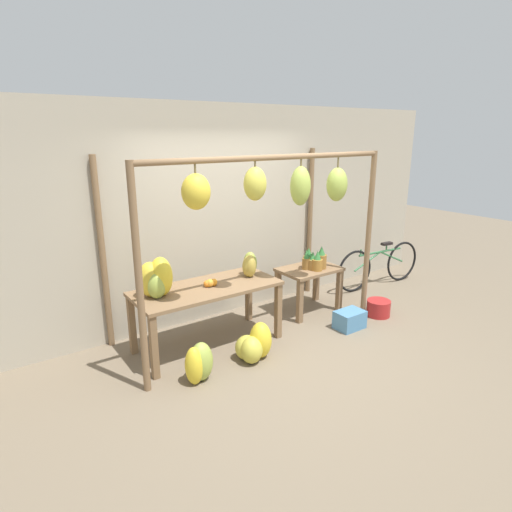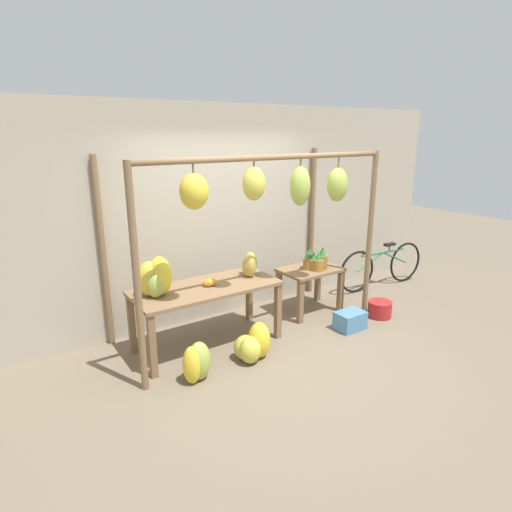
{
  "view_description": "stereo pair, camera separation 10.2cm",
  "coord_description": "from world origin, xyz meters",
  "px_view_note": "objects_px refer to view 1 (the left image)",
  "views": [
    {
      "loc": [
        -2.8,
        -3.35,
        2.45
      ],
      "look_at": [
        0.08,
        0.74,
        0.99
      ],
      "focal_mm": 30.0,
      "sensor_mm": 36.0,
      "label": 1
    },
    {
      "loc": [
        -2.72,
        -3.41,
        2.45
      ],
      "look_at": [
        0.08,
        0.74,
        0.99
      ],
      "focal_mm": 30.0,
      "sensor_mm": 36.0,
      "label": 2
    }
  ],
  "objects_px": {
    "orange_pile": "(210,283)",
    "banana_pile_ground_right": "(254,345)",
    "parked_bicycle": "(379,265)",
    "pineapple_cluster": "(314,261)",
    "fruit_crate_white": "(350,320)",
    "banana_pile_ground_left": "(199,363)",
    "papaya_pile": "(250,265)",
    "blue_bucket": "(378,308)",
    "banana_pile_on_table": "(156,279)"
  },
  "relations": [
    {
      "from": "pineapple_cluster",
      "to": "parked_bicycle",
      "type": "bearing_deg",
      "value": 5.74
    },
    {
      "from": "pineapple_cluster",
      "to": "parked_bicycle",
      "type": "distance_m",
      "value": 1.66
    },
    {
      "from": "fruit_crate_white",
      "to": "parked_bicycle",
      "type": "xyz_separation_m",
      "value": [
        1.57,
        0.84,
        0.24
      ]
    },
    {
      "from": "banana_pile_on_table",
      "to": "fruit_crate_white",
      "type": "xyz_separation_m",
      "value": [
        2.29,
        -0.7,
        -0.82
      ]
    },
    {
      "from": "papaya_pile",
      "to": "parked_bicycle",
      "type": "bearing_deg",
      "value": 3.44
    },
    {
      "from": "orange_pile",
      "to": "fruit_crate_white",
      "type": "relative_size",
      "value": 0.44
    },
    {
      "from": "parked_bicycle",
      "to": "papaya_pile",
      "type": "height_order",
      "value": "papaya_pile"
    },
    {
      "from": "banana_pile_ground_left",
      "to": "pineapple_cluster",
      "type": "bearing_deg",
      "value": 16.99
    },
    {
      "from": "fruit_crate_white",
      "to": "parked_bicycle",
      "type": "distance_m",
      "value": 1.8
    },
    {
      "from": "banana_pile_ground_right",
      "to": "banana_pile_ground_left",
      "type": "bearing_deg",
      "value": -176.75
    },
    {
      "from": "banana_pile_ground_left",
      "to": "papaya_pile",
      "type": "height_order",
      "value": "papaya_pile"
    },
    {
      "from": "papaya_pile",
      "to": "banana_pile_ground_right",
      "type": "bearing_deg",
      "value": -120.57
    },
    {
      "from": "banana_pile_on_table",
      "to": "papaya_pile",
      "type": "distance_m",
      "value": 1.2
    },
    {
      "from": "orange_pile",
      "to": "parked_bicycle",
      "type": "bearing_deg",
      "value": 3.62
    },
    {
      "from": "banana_pile_on_table",
      "to": "fruit_crate_white",
      "type": "distance_m",
      "value": 2.53
    },
    {
      "from": "banana_pile_ground_left",
      "to": "banana_pile_ground_right",
      "type": "distance_m",
      "value": 0.71
    },
    {
      "from": "pineapple_cluster",
      "to": "fruit_crate_white",
      "type": "height_order",
      "value": "pineapple_cluster"
    },
    {
      "from": "banana_pile_ground_right",
      "to": "orange_pile",
      "type": "bearing_deg",
      "value": 111.22
    },
    {
      "from": "pineapple_cluster",
      "to": "parked_bicycle",
      "type": "xyz_separation_m",
      "value": [
        1.6,
        0.16,
        -0.4
      ]
    },
    {
      "from": "pineapple_cluster",
      "to": "papaya_pile",
      "type": "distance_m",
      "value": 1.07
    },
    {
      "from": "parked_bicycle",
      "to": "papaya_pile",
      "type": "distance_m",
      "value": 2.72
    },
    {
      "from": "parked_bicycle",
      "to": "banana_pile_ground_left",
      "type": "bearing_deg",
      "value": -167.72
    },
    {
      "from": "blue_bucket",
      "to": "banana_pile_ground_right",
      "type": "bearing_deg",
      "value": 179.51
    },
    {
      "from": "blue_bucket",
      "to": "banana_pile_on_table",
      "type": "bearing_deg",
      "value": 167.4
    },
    {
      "from": "banana_pile_on_table",
      "to": "blue_bucket",
      "type": "distance_m",
      "value": 3.09
    },
    {
      "from": "pineapple_cluster",
      "to": "banana_pile_on_table",
      "type": "bearing_deg",
      "value": 179.48
    },
    {
      "from": "parked_bicycle",
      "to": "papaya_pile",
      "type": "relative_size",
      "value": 5.96
    },
    {
      "from": "pineapple_cluster",
      "to": "blue_bucket",
      "type": "distance_m",
      "value": 1.11
    },
    {
      "from": "orange_pile",
      "to": "papaya_pile",
      "type": "xyz_separation_m",
      "value": [
        0.58,
        0.05,
        0.1
      ]
    },
    {
      "from": "banana_pile_ground_left",
      "to": "banana_pile_on_table",
      "type": "bearing_deg",
      "value": 100.24
    },
    {
      "from": "blue_bucket",
      "to": "parked_bicycle",
      "type": "bearing_deg",
      "value": 39.73
    },
    {
      "from": "banana_pile_ground_left",
      "to": "parked_bicycle",
      "type": "distance_m",
      "value": 3.83
    },
    {
      "from": "banana_pile_on_table",
      "to": "blue_bucket",
      "type": "relative_size",
      "value": 1.34
    },
    {
      "from": "banana_pile_ground_right",
      "to": "papaya_pile",
      "type": "height_order",
      "value": "papaya_pile"
    },
    {
      "from": "orange_pile",
      "to": "fruit_crate_white",
      "type": "distance_m",
      "value": 1.91
    },
    {
      "from": "orange_pile",
      "to": "banana_pile_ground_right",
      "type": "distance_m",
      "value": 0.86
    },
    {
      "from": "banana_pile_ground_right",
      "to": "fruit_crate_white",
      "type": "height_order",
      "value": "banana_pile_ground_right"
    },
    {
      "from": "banana_pile_ground_right",
      "to": "papaya_pile",
      "type": "distance_m",
      "value": 1.0
    },
    {
      "from": "banana_pile_ground_right",
      "to": "fruit_crate_white",
      "type": "xyz_separation_m",
      "value": [
        1.46,
        -0.06,
        -0.06
      ]
    },
    {
      "from": "blue_bucket",
      "to": "parked_bicycle",
      "type": "xyz_separation_m",
      "value": [
        0.95,
        0.79,
        0.24
      ]
    },
    {
      "from": "orange_pile",
      "to": "papaya_pile",
      "type": "bearing_deg",
      "value": 4.46
    },
    {
      "from": "orange_pile",
      "to": "fruit_crate_white",
      "type": "bearing_deg",
      "value": -20.64
    },
    {
      "from": "orange_pile",
      "to": "fruit_crate_white",
      "type": "height_order",
      "value": "orange_pile"
    },
    {
      "from": "banana_pile_ground_right",
      "to": "blue_bucket",
      "type": "height_order",
      "value": "banana_pile_ground_right"
    },
    {
      "from": "banana_pile_ground_right",
      "to": "banana_pile_on_table",
      "type": "bearing_deg",
      "value": 142.79
    },
    {
      "from": "orange_pile",
      "to": "pineapple_cluster",
      "type": "distance_m",
      "value": 1.65
    },
    {
      "from": "banana_pile_on_table",
      "to": "papaya_pile",
      "type": "height_order",
      "value": "banana_pile_on_table"
    },
    {
      "from": "banana_pile_on_table",
      "to": "banana_pile_ground_right",
      "type": "relative_size",
      "value": 0.86
    },
    {
      "from": "fruit_crate_white",
      "to": "blue_bucket",
      "type": "distance_m",
      "value": 0.62
    },
    {
      "from": "pineapple_cluster",
      "to": "banana_pile_ground_left",
      "type": "height_order",
      "value": "pineapple_cluster"
    }
  ]
}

